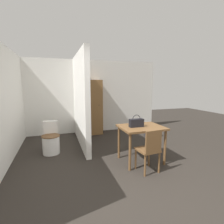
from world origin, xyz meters
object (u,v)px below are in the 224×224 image
object	(u,v)px
dining_table	(141,131)
handbag	(136,123)
toilet	(51,141)
space_heater	(150,130)
wooden_cabinet	(92,107)
wooden_chair	(150,149)

from	to	relation	value
dining_table	handbag	world-z (taller)	handbag
toilet	dining_table	bearing A→B (deg)	-30.90
space_heater	wooden_cabinet	bearing A→B (deg)	149.23
dining_table	wooden_chair	xyz separation A→B (m)	(-0.07, -0.49, -0.21)
dining_table	wooden_cabinet	size ratio (longest dim) A/B	0.50
wooden_chair	handbag	world-z (taller)	handbag
wooden_chair	toilet	size ratio (longest dim) A/B	1.12
wooden_chair	dining_table	bearing A→B (deg)	75.01
dining_table	wooden_chair	size ratio (longest dim) A/B	1.07
wooden_cabinet	wooden_chair	bearing A→B (deg)	-81.00
wooden_chair	wooden_cabinet	size ratio (longest dim) A/B	0.47
toilet	space_heater	world-z (taller)	toilet
space_heater	wooden_chair	bearing A→B (deg)	-120.83
handbag	wooden_cabinet	bearing A→B (deg)	99.61
wooden_chair	handbag	distance (m)	0.64
toilet	space_heater	bearing A→B (deg)	7.43
dining_table	handbag	xyz separation A→B (m)	(-0.12, -0.01, 0.20)
toilet	handbag	distance (m)	2.16
wooden_chair	wooden_cabinet	world-z (taller)	wooden_cabinet
dining_table	toilet	xyz separation A→B (m)	(-1.88, 1.12, -0.37)
handbag	space_heater	xyz separation A→B (m)	(1.25, 1.52, -0.65)
wooden_cabinet	space_heater	distance (m)	2.06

